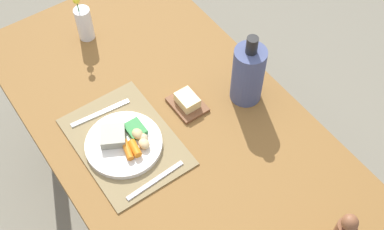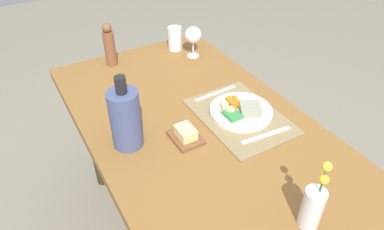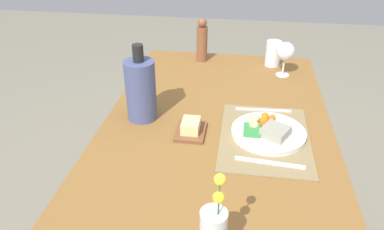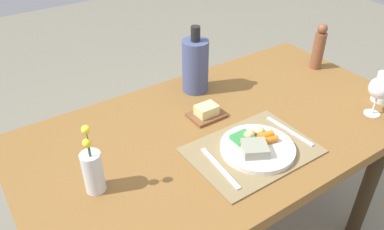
{
  "view_description": "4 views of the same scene",
  "coord_description": "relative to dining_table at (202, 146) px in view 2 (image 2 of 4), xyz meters",
  "views": [
    {
      "loc": [
        0.84,
        -0.5,
        2.12
      ],
      "look_at": [
        0.05,
        0.06,
        0.79
      ],
      "focal_mm": 46.65,
      "sensor_mm": 36.0,
      "label": 1
    },
    {
      "loc": [
        -0.9,
        0.56,
        1.62
      ],
      "look_at": [
        -0.02,
        0.06,
        0.84
      ],
      "focal_mm": 33.57,
      "sensor_mm": 36.0,
      "label": 2
    },
    {
      "loc": [
        -1.08,
        -0.08,
        1.45
      ],
      "look_at": [
        0.02,
        0.09,
        0.8
      ],
      "focal_mm": 34.62,
      "sensor_mm": 36.0,
      "label": 3
    },
    {
      "loc": [
        -0.73,
        -0.87,
        1.57
      ],
      "look_at": [
        -0.1,
        0.07,
        0.79
      ],
      "focal_mm": 35.42,
      "sensor_mm": 36.0,
      "label": 4
    }
  ],
  "objects": [
    {
      "name": "wine_glass",
      "position": [
        0.52,
        -0.26,
        0.2
      ],
      "size": [
        0.08,
        0.08,
        0.16
      ],
      "color": "white",
      "rests_on": "dining_table"
    },
    {
      "name": "placemat",
      "position": [
        -0.01,
        -0.17,
        0.09
      ],
      "size": [
        0.42,
        0.3,
        0.01
      ],
      "primitive_type": "cube",
      "color": "olive",
      "rests_on": "dining_table"
    },
    {
      "name": "cooler_bottle",
      "position": [
        0.06,
        0.28,
        0.21
      ],
      "size": [
        0.11,
        0.11,
        0.28
      ],
      "color": "#454F7A",
      "rests_on": "dining_table"
    },
    {
      "name": "fork",
      "position": [
        -0.16,
        -0.18,
        0.1
      ],
      "size": [
        0.03,
        0.21,
        0.0
      ],
      "primitive_type": "cube",
      "rotation": [
        0.0,
        0.0,
        -0.09
      ],
      "color": "silver",
      "rests_on": "placemat"
    },
    {
      "name": "pepper_mill",
      "position": [
        0.65,
        0.13,
        0.19
      ],
      "size": [
        0.05,
        0.05,
        0.21
      ],
      "color": "brown",
      "rests_on": "dining_table"
    },
    {
      "name": "flower_vase",
      "position": [
        -0.52,
        -0.04,
        0.17
      ],
      "size": [
        0.06,
        0.06,
        0.24
      ],
      "color": "silver",
      "rests_on": "dining_table"
    },
    {
      "name": "dining_table",
      "position": [
        0.0,
        0.0,
        0.0
      ],
      "size": [
        1.5,
        0.82,
        0.74
      ],
      "color": "brown",
      "rests_on": "ground_plane"
    },
    {
      "name": "knife",
      "position": [
        0.17,
        -0.17,
        0.1
      ],
      "size": [
        0.03,
        0.21,
        0.0
      ],
      "primitive_type": "cube",
      "rotation": [
        0.0,
        0.0,
        0.05
      ],
      "color": "silver",
      "rests_on": "placemat"
    },
    {
      "name": "butter_dish",
      "position": [
        -0.02,
        0.08,
        0.11
      ],
      "size": [
        0.13,
        0.1,
        0.05
      ],
      "color": "brown",
      "rests_on": "dining_table"
    },
    {
      "name": "water_tumbler",
      "position": [
        0.64,
        -0.22,
        0.14
      ],
      "size": [
        0.07,
        0.07,
        0.12
      ],
      "color": "silver",
      "rests_on": "dining_table"
    },
    {
      "name": "dinner_plate",
      "position": [
        -0.0,
        -0.18,
        0.11
      ],
      "size": [
        0.25,
        0.25,
        0.05
      ],
      "color": "silver",
      "rests_on": "placemat"
    }
  ]
}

